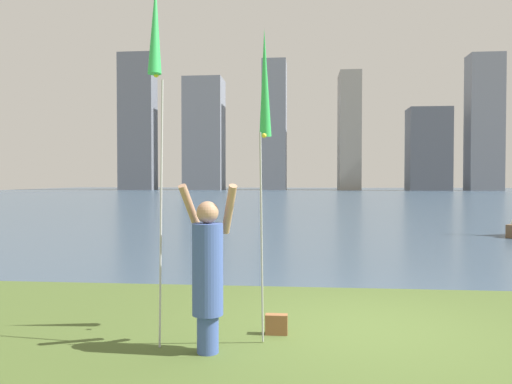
% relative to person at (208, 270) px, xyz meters
% --- Properties ---
extents(ground, '(120.00, 138.00, 0.12)m').
position_rel_person_xyz_m(ground, '(1.95, 52.12, -1.03)').
color(ground, '#475B28').
extents(person, '(0.72, 0.53, 1.97)m').
position_rel_person_xyz_m(person, '(0.00, 0.00, 0.00)').
color(person, '#3F59A5').
rests_on(person, ground).
extents(kite_flag_left, '(0.16, 0.42, 4.34)m').
position_rel_person_xyz_m(kite_flag_left, '(-0.61, 0.01, 2.68)').
color(kite_flag_left, '#B2B2B7').
rests_on(kite_flag_left, ground).
extents(kite_flag_right, '(0.16, 0.91, 3.93)m').
position_rel_person_xyz_m(kite_flag_right, '(0.61, 0.69, 2.21)').
color(kite_flag_right, '#B2B2B7').
rests_on(kite_flag_right, ground).
extents(bag, '(0.29, 0.13, 0.26)m').
position_rel_person_xyz_m(bag, '(0.76, 0.74, -0.84)').
color(bag, brown).
rests_on(bag, ground).
extents(skyline_tower_0, '(6.93, 4.37, 27.16)m').
position_rel_person_xyz_m(skyline_tower_0, '(-31.72, 91.00, 12.61)').
color(skyline_tower_0, slate).
rests_on(skyline_tower_0, ground).
extents(skyline_tower_1, '(7.73, 6.76, 22.47)m').
position_rel_person_xyz_m(skyline_tower_1, '(-18.66, 93.37, 10.26)').
color(skyline_tower_1, gray).
rests_on(skyline_tower_1, ground).
extents(skyline_tower_2, '(4.76, 7.07, 25.81)m').
position_rel_person_xyz_m(skyline_tower_2, '(-4.42, 94.41, 11.94)').
color(skyline_tower_2, gray).
rests_on(skyline_tower_2, ground).
extents(skyline_tower_3, '(4.12, 7.49, 23.19)m').
position_rel_person_xyz_m(skyline_tower_3, '(10.48, 94.17, 10.62)').
color(skyline_tower_3, gray).
rests_on(skyline_tower_3, ground).
extents(skyline_tower_4, '(7.68, 5.36, 15.47)m').
position_rel_person_xyz_m(skyline_tower_4, '(24.84, 89.98, 6.76)').
color(skyline_tower_4, '#565B66').
rests_on(skyline_tower_4, ground).
extents(skyline_tower_5, '(6.10, 4.40, 25.39)m').
position_rel_person_xyz_m(skyline_tower_5, '(35.08, 90.43, 11.72)').
color(skyline_tower_5, gray).
rests_on(skyline_tower_5, ground).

